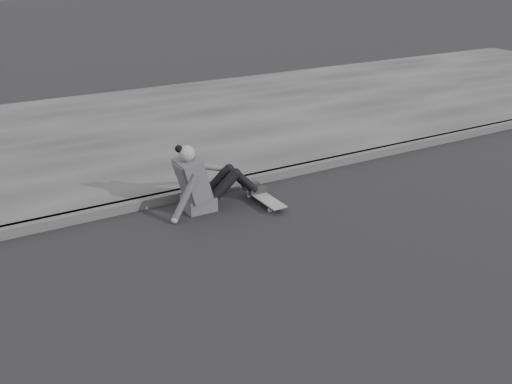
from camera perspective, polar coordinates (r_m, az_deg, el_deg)
ground at (r=6.31m, az=14.84°, el=-6.04°), size 80.00×80.00×0.00m
curb at (r=8.10m, az=2.17°, el=1.81°), size 24.00×0.16×0.12m
sidewalk at (r=10.65m, az=-6.61°, el=6.84°), size 24.00×6.00×0.12m
skateboard at (r=7.27m, az=0.82°, el=-0.63°), size 0.20×0.78×0.09m
seated_woman at (r=7.04m, az=-5.33°, el=1.02°), size 1.38×0.46×0.88m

